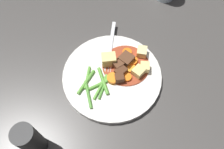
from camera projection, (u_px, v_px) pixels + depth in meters
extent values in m
plane|color=#423F3D|center=(112.00, 77.00, 0.62)|extent=(3.00, 3.00, 0.00)
cylinder|color=white|center=(112.00, 76.00, 0.61)|extent=(0.26, 0.26, 0.02)
cylinder|color=#93381E|center=(126.00, 65.00, 0.62)|extent=(0.13, 0.13, 0.00)
cylinder|color=orange|center=(127.00, 77.00, 0.59)|extent=(0.03, 0.03, 0.01)
cylinder|color=orange|center=(129.00, 68.00, 0.61)|extent=(0.04, 0.04, 0.01)
cylinder|color=orange|center=(132.00, 61.00, 0.62)|extent=(0.04, 0.04, 0.01)
cylinder|color=orange|center=(127.00, 52.00, 0.63)|extent=(0.03, 0.03, 0.01)
cylinder|color=orange|center=(113.00, 78.00, 0.59)|extent=(0.04, 0.04, 0.01)
cube|color=#E5CC7A|center=(138.00, 72.00, 0.59)|extent=(0.04, 0.03, 0.02)
cube|color=#E5CC7A|center=(145.00, 67.00, 0.60)|extent=(0.03, 0.04, 0.02)
cube|color=#EAD68C|center=(142.00, 52.00, 0.62)|extent=(0.04, 0.04, 0.02)
cube|color=#E5CC7A|center=(109.00, 60.00, 0.61)|extent=(0.05, 0.04, 0.03)
cube|color=#56331E|center=(118.00, 66.00, 0.60)|extent=(0.03, 0.02, 0.02)
cube|color=#4C2B19|center=(121.00, 72.00, 0.60)|extent=(0.03, 0.03, 0.02)
cube|color=#4C2B19|center=(119.00, 78.00, 0.58)|extent=(0.03, 0.03, 0.02)
cube|color=#56331E|center=(126.00, 60.00, 0.61)|extent=(0.04, 0.04, 0.03)
cylinder|color=#599E38|center=(86.00, 82.00, 0.59)|extent=(0.07, 0.05, 0.01)
cylinder|color=#4C8E33|center=(103.00, 87.00, 0.58)|extent=(0.05, 0.05, 0.01)
cylinder|color=#599E38|center=(87.00, 78.00, 0.59)|extent=(0.05, 0.06, 0.01)
cylinder|color=#66AD42|center=(101.00, 87.00, 0.58)|extent=(0.07, 0.05, 0.01)
cylinder|color=#599E38|center=(101.00, 84.00, 0.59)|extent=(0.07, 0.01, 0.01)
cylinder|color=#599E38|center=(103.00, 81.00, 0.59)|extent=(0.03, 0.08, 0.01)
cylinder|color=#66AD42|center=(107.00, 80.00, 0.59)|extent=(0.06, 0.01, 0.01)
cylinder|color=#4C8E33|center=(88.00, 94.00, 0.57)|extent=(0.03, 0.08, 0.01)
cube|color=silver|center=(112.00, 37.00, 0.66)|extent=(0.08, 0.10, 0.00)
cube|color=silver|center=(109.00, 56.00, 0.63)|extent=(0.03, 0.03, 0.00)
cylinder|color=silver|center=(104.00, 65.00, 0.62)|extent=(0.03, 0.04, 0.00)
cylinder|color=silver|center=(107.00, 65.00, 0.62)|extent=(0.03, 0.04, 0.00)
cylinder|color=silver|center=(109.00, 65.00, 0.62)|extent=(0.03, 0.04, 0.00)
cylinder|color=silver|center=(111.00, 66.00, 0.61)|extent=(0.03, 0.04, 0.00)
cylinder|color=black|center=(30.00, 141.00, 0.48)|extent=(0.05, 0.05, 0.12)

